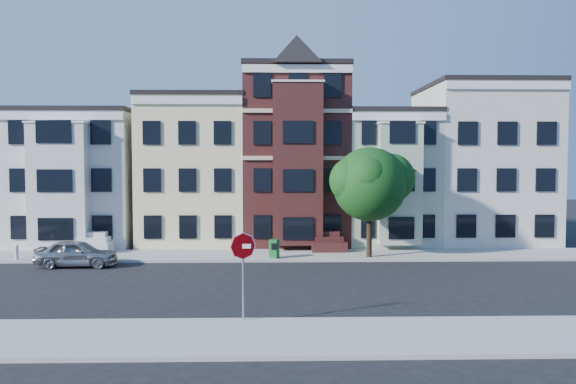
{
  "coord_description": "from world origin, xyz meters",
  "views": [
    {
      "loc": [
        -1.47,
        -25.85,
        5.71
      ],
      "look_at": [
        -0.77,
        2.86,
        4.2
      ],
      "focal_mm": 35.0,
      "sensor_mm": 36.0,
      "label": 1
    }
  ],
  "objects_px": {
    "newspaper_box": "(274,249)",
    "stop_sign": "(243,271)",
    "parked_car": "(77,253)",
    "fire_hydrant": "(17,254)",
    "street_tree": "(370,189)"
  },
  "relations": [
    {
      "from": "street_tree",
      "to": "stop_sign",
      "type": "distance_m",
      "value": 14.95
    },
    {
      "from": "fire_hydrant",
      "to": "street_tree",
      "type": "bearing_deg",
      "value": 1.64
    },
    {
      "from": "street_tree",
      "to": "fire_hydrant",
      "type": "distance_m",
      "value": 20.66
    },
    {
      "from": "newspaper_box",
      "to": "stop_sign",
      "type": "distance_m",
      "value": 12.96
    },
    {
      "from": "street_tree",
      "to": "fire_hydrant",
      "type": "height_order",
      "value": "street_tree"
    },
    {
      "from": "newspaper_box",
      "to": "street_tree",
      "type": "bearing_deg",
      "value": 26.6
    },
    {
      "from": "street_tree",
      "to": "stop_sign",
      "type": "height_order",
      "value": "street_tree"
    },
    {
      "from": "newspaper_box",
      "to": "stop_sign",
      "type": "height_order",
      "value": "stop_sign"
    },
    {
      "from": "fire_hydrant",
      "to": "newspaper_box",
      "type": "bearing_deg",
      "value": 1.02
    },
    {
      "from": "newspaper_box",
      "to": "fire_hydrant",
      "type": "xyz_separation_m",
      "value": [
        -14.71,
        -0.26,
        -0.2
      ]
    },
    {
      "from": "parked_car",
      "to": "fire_hydrant",
      "type": "height_order",
      "value": "parked_car"
    },
    {
      "from": "street_tree",
      "to": "stop_sign",
      "type": "bearing_deg",
      "value": -116.93
    },
    {
      "from": "fire_hydrant",
      "to": "parked_car",
      "type": "bearing_deg",
      "value": -19.67
    },
    {
      "from": "parked_car",
      "to": "stop_sign",
      "type": "bearing_deg",
      "value": -139.11
    },
    {
      "from": "fire_hydrant",
      "to": "stop_sign",
      "type": "xyz_separation_m",
      "value": [
        13.63,
        -12.6,
        1.41
      ]
    }
  ]
}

